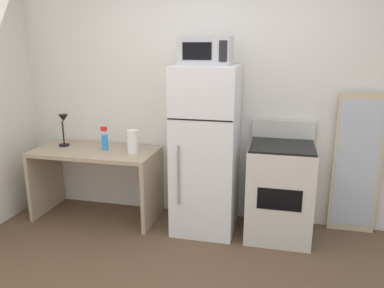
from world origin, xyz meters
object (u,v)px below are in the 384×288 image
Objects in this scene: spray_bottle at (105,141)px; oven_range at (279,190)px; refrigerator at (206,150)px; microwave at (206,51)px; desk at (96,169)px; leaning_mirror at (357,164)px; desk_lamp at (64,125)px; paper_towel_roll at (133,142)px.

spray_bottle is 1.85m from oven_range.
refrigerator is 3.56× the size of microwave.
desk is at bearing -160.36° from spray_bottle.
microwave reaches higher than refrigerator.
leaning_mirror reaches higher than spray_bottle.
leaning_mirror is (1.44, 0.26, -0.12)m from refrigerator.
spray_bottle is (0.49, -0.03, -0.14)m from desk_lamp.
desk is 5.21× the size of spray_bottle.
desk_lamp is 0.77× the size of microwave.
oven_range is at bearing 2.15° from microwave.
microwave reaches higher than oven_range.
refrigerator is 1.49× the size of oven_range.
microwave is at bearing -168.91° from leaning_mirror.
paper_towel_roll is at bearing -179.38° from microwave.
desk is 1.92m from oven_range.
paper_towel_roll is (0.34, -0.06, 0.02)m from spray_bottle.
oven_range is at bearing 0.48° from refrigerator.
refrigerator reaches higher than spray_bottle.
spray_bottle is at bearing 19.64° from desk.
desk is at bearing -179.64° from oven_range.
desk_lamp is 0.51m from spray_bottle.
oven_range is at bearing -0.77° from spray_bottle.
paper_towel_roll is 0.17× the size of leaning_mirror.
refrigerator is at bearing 2.24° from paper_towel_roll.
desk is 2.82× the size of microwave.
refrigerator is (1.19, 0.01, 0.28)m from desk.
spray_bottle reaches higher than desk.
refrigerator is 0.95m from microwave.
paper_towel_roll is at bearing -3.01° from desk.
refrigerator is at bearing -1.61° from spray_bottle.
microwave is at bearing 0.62° from paper_towel_roll.
refrigerator reaches higher than desk.
spray_bottle is 2.54m from leaning_mirror.
leaning_mirror is (3.01, 0.20, -0.29)m from desk_lamp.
microwave is at bearing -89.67° from refrigerator.
desk_lamp is at bearing 178.73° from oven_range.
desk is at bearing -9.33° from desk_lamp.
refrigerator is 1.17× the size of leaning_mirror.
oven_range is 0.79× the size of leaning_mirror.
paper_towel_roll is at bearing -177.76° from refrigerator.
refrigerator is at bearing -2.08° from desk_lamp.
desk_lamp is 1.47× the size of paper_towel_roll.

